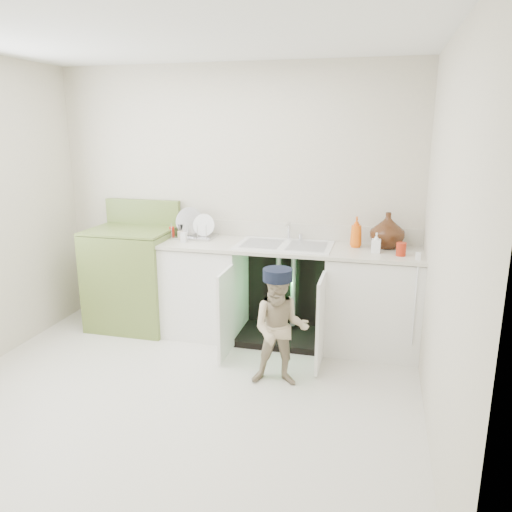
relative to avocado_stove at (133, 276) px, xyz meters
The scene contains 5 objects.
ground 1.60m from the avocado_stove, 51.11° to the right, with size 3.50×3.50×0.00m, color beige.
room_shell 1.69m from the avocado_stove, 51.11° to the right, with size 6.00×5.50×1.26m.
counter_run 1.53m from the avocado_stove, ahead, with size 2.44×1.02×1.21m.
avocado_stove is the anchor object (origin of this frame).
repair_worker 1.83m from the avocado_stove, 26.39° to the right, with size 0.48×0.70×0.92m.
Camera 1 is at (1.37, -3.07, 1.94)m, focal length 35.00 mm.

